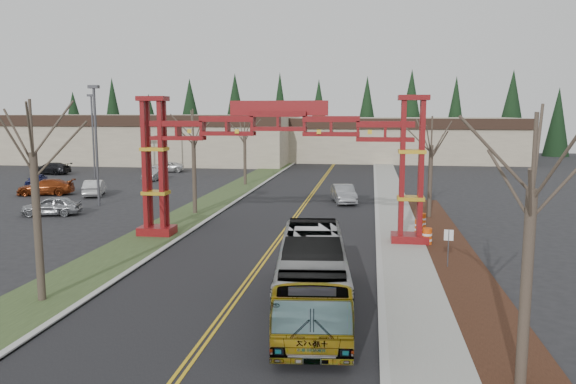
% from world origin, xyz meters
% --- Properties ---
extents(ground, '(200.00, 200.00, 0.00)m').
position_xyz_m(ground, '(0.00, 0.00, 0.00)').
color(ground, black).
rests_on(ground, ground).
extents(road, '(12.00, 110.00, 0.02)m').
position_xyz_m(road, '(0.00, 25.00, 0.01)').
color(road, black).
rests_on(road, ground).
extents(lane_line_left, '(0.12, 100.00, 0.01)m').
position_xyz_m(lane_line_left, '(-0.12, 25.00, 0.03)').
color(lane_line_left, gold).
rests_on(lane_line_left, road).
extents(lane_line_right, '(0.12, 100.00, 0.01)m').
position_xyz_m(lane_line_right, '(0.12, 25.00, 0.03)').
color(lane_line_right, gold).
rests_on(lane_line_right, road).
extents(curb_right, '(0.30, 110.00, 0.15)m').
position_xyz_m(curb_right, '(6.15, 25.00, 0.07)').
color(curb_right, '#AFB0AA').
rests_on(curb_right, ground).
extents(sidewalk_right, '(2.60, 110.00, 0.14)m').
position_xyz_m(sidewalk_right, '(7.60, 25.00, 0.08)').
color(sidewalk_right, gray).
rests_on(sidewalk_right, ground).
extents(landscape_strip, '(2.60, 50.00, 0.12)m').
position_xyz_m(landscape_strip, '(10.20, 10.00, 0.06)').
color(landscape_strip, black).
rests_on(landscape_strip, ground).
extents(grass_median, '(4.00, 110.00, 0.08)m').
position_xyz_m(grass_median, '(-8.00, 25.00, 0.04)').
color(grass_median, '#334221').
rests_on(grass_median, ground).
extents(curb_left, '(0.30, 110.00, 0.15)m').
position_xyz_m(curb_left, '(-6.15, 25.00, 0.07)').
color(curb_left, '#AFB0AA').
rests_on(curb_left, ground).
extents(gateway_arch, '(18.20, 1.60, 8.90)m').
position_xyz_m(gateway_arch, '(0.00, 18.00, 5.98)').
color(gateway_arch, '#610C11').
rests_on(gateway_arch, ground).
extents(retail_building_west, '(46.00, 22.30, 7.50)m').
position_xyz_m(retail_building_west, '(-30.00, 71.96, 3.76)').
color(retail_building_west, gray).
rests_on(retail_building_west, ground).
extents(retail_building_east, '(38.00, 20.30, 7.00)m').
position_xyz_m(retail_building_east, '(10.00, 79.95, 3.51)').
color(retail_building_east, gray).
rests_on(retail_building_east, ground).
extents(conifer_treeline, '(116.10, 5.60, 13.00)m').
position_xyz_m(conifer_treeline, '(0.25, 92.00, 6.49)').
color(conifer_treeline, black).
rests_on(conifer_treeline, ground).
extents(transit_bus, '(3.64, 11.08, 3.03)m').
position_xyz_m(transit_bus, '(3.40, 5.46, 1.52)').
color(transit_bus, '#9A9BA1').
rests_on(transit_bus, ground).
extents(silver_sedan, '(2.67, 5.09, 1.60)m').
position_xyz_m(silver_sedan, '(3.29, 33.01, 0.80)').
color(silver_sedan, '#A5A8AD').
rests_on(silver_sedan, ground).
extents(parked_car_near_a, '(4.66, 2.71, 1.49)m').
position_xyz_m(parked_car_near_a, '(-18.75, 23.61, 0.75)').
color(parked_car_near_a, gray).
rests_on(parked_car_near_a, ground).
extents(parked_car_near_b, '(3.05, 4.89, 1.52)m').
position_xyz_m(parked_car_near_b, '(-20.50, 33.86, 0.76)').
color(parked_car_near_b, silver).
rests_on(parked_car_near_b, ground).
extents(parked_car_mid_a, '(5.63, 3.39, 1.53)m').
position_xyz_m(parked_car_mid_a, '(-25.35, 33.56, 0.76)').
color(parked_car_mid_a, maroon).
rests_on(parked_car_mid_a, ground).
extents(parked_car_mid_b, '(2.46, 4.08, 1.30)m').
position_xyz_m(parked_car_mid_b, '(-30.20, 39.68, 0.65)').
color(parked_car_mid_b, '#171C50').
rests_on(parked_car_mid_b, ground).
extents(parked_car_far_a, '(1.58, 4.16, 1.36)m').
position_xyz_m(parked_car_far_a, '(-19.53, 46.42, 0.68)').
color(parked_car_far_a, '#919497').
rests_on(parked_car_far_a, ground).
extents(parked_car_far_b, '(5.42, 3.55, 1.39)m').
position_xyz_m(parked_car_far_b, '(-21.57, 55.29, 0.69)').
color(parked_car_far_b, white).
rests_on(parked_car_far_b, ground).
extents(parked_car_far_c, '(5.44, 2.69, 1.52)m').
position_xyz_m(parked_car_far_c, '(-35.12, 50.58, 0.76)').
color(parked_car_far_c, black).
rests_on(parked_car_far_c, ground).
extents(bare_tree_median_near, '(3.27, 3.27, 8.43)m').
position_xyz_m(bare_tree_median_near, '(-8.00, 5.08, 6.22)').
color(bare_tree_median_near, '#382D26').
rests_on(bare_tree_median_near, ground).
extents(bare_tree_median_mid, '(3.23, 3.23, 8.17)m').
position_xyz_m(bare_tree_median_mid, '(-8.00, 25.94, 5.99)').
color(bare_tree_median_mid, '#382D26').
rests_on(bare_tree_median_mid, ground).
extents(bare_tree_median_far, '(3.28, 3.28, 7.56)m').
position_xyz_m(bare_tree_median_far, '(-8.00, 43.72, 5.37)').
color(bare_tree_median_far, '#382D26').
rests_on(bare_tree_median_far, ground).
extents(bare_tree_right_near, '(3.19, 3.19, 7.91)m').
position_xyz_m(bare_tree_right_near, '(10.00, 0.15, 5.77)').
color(bare_tree_right_near, '#382D26').
rests_on(bare_tree_right_near, ground).
extents(bare_tree_right_far, '(3.27, 3.27, 7.64)m').
position_xyz_m(bare_tree_right_far, '(10.00, 26.72, 5.45)').
color(bare_tree_right_far, '#382D26').
rests_on(bare_tree_right_far, ground).
extents(light_pole_near, '(0.88, 0.44, 10.14)m').
position_xyz_m(light_pole_near, '(-17.28, 28.42, 5.86)').
color(light_pole_near, '#3F3F44').
rests_on(light_pole_near, ground).
extents(light_pole_mid, '(0.87, 0.43, 10.01)m').
position_xyz_m(light_pole_mid, '(-27.14, 46.81, 5.79)').
color(light_pole_mid, '#3F3F44').
rests_on(light_pole_mid, ground).
extents(light_pole_far, '(0.79, 0.40, 9.15)m').
position_xyz_m(light_pole_far, '(-21.84, 55.21, 5.29)').
color(light_pole_far, '#3F3F44').
rests_on(light_pole_far, ground).
extents(street_sign, '(0.46, 0.08, 2.03)m').
position_xyz_m(street_sign, '(9.57, 12.67, 1.46)').
color(street_sign, '#3F3F44').
rests_on(street_sign, ground).
extents(barrel_south, '(0.59, 0.59, 1.09)m').
position_xyz_m(barrel_south, '(9.00, 17.58, 0.54)').
color(barrel_south, '#D4460B').
rests_on(barrel_south, ground).
extents(barrel_mid, '(0.54, 0.54, 0.99)m').
position_xyz_m(barrel_mid, '(8.77, 20.75, 0.50)').
color(barrel_mid, '#D4460B').
rests_on(barrel_mid, ground).
extents(barrel_north, '(0.58, 0.58, 1.08)m').
position_xyz_m(barrel_north, '(9.11, 22.64, 0.54)').
color(barrel_north, '#D4460B').
rests_on(barrel_north, ground).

